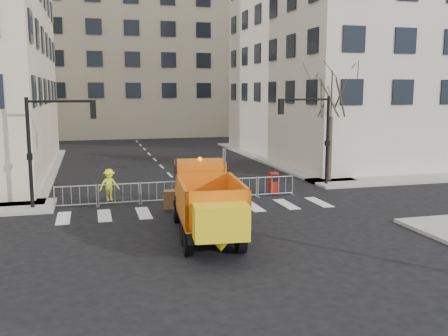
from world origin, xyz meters
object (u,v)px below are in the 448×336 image
object	(u,v)px
cop_b	(186,187)
worker	(109,185)
cop_a	(216,188)
newspaper_box	(273,182)
cop_c	(202,198)
plow_truck	(206,200)

from	to	relation	value
cop_b	worker	size ratio (longest dim) A/B	1.16
cop_a	cop_b	bearing A→B (deg)	-57.31
cop_b	worker	distance (m)	3.95
cop_a	newspaper_box	distance (m)	4.57
cop_c	cop_a	bearing A→B (deg)	176.57
cop_c	newspaper_box	xyz separation A→B (m)	(4.92, 3.86, -0.20)
plow_truck	newspaper_box	size ratio (longest dim) A/B	8.02
worker	newspaper_box	size ratio (longest dim) A/B	1.47
plow_truck	cop_b	world-z (taller)	plow_truck
cop_a	cop_c	xyz separation A→B (m)	(-1.05, -1.44, -0.11)
newspaper_box	cop_a	bearing A→B (deg)	-149.13
plow_truck	worker	distance (m)	7.96
plow_truck	cop_b	size ratio (longest dim) A/B	4.70
cop_a	worker	distance (m)	5.62
worker	newspaper_box	distance (m)	8.85
plow_truck	cop_a	size ratio (longest dim) A/B	4.37
cop_b	newspaper_box	distance (m)	5.31
plow_truck	worker	bearing A→B (deg)	30.58
plow_truck	newspaper_box	distance (m)	8.89
cop_c	worker	distance (m)	5.64
plow_truck	worker	world-z (taller)	plow_truck
cop_b	worker	bearing A→B (deg)	-25.99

